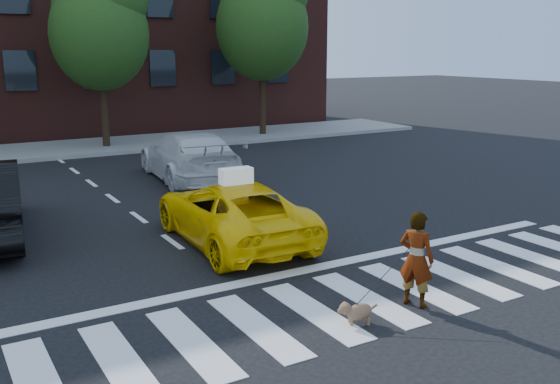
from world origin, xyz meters
name	(u,v)px	position (x,y,z in m)	size (l,w,h in m)	color
ground	(367,299)	(0.00, 0.00, 0.00)	(120.00, 120.00, 0.00)	black
crosswalk	(367,298)	(0.00, 0.00, 0.01)	(13.00, 2.40, 0.01)	silver
stop_line	(312,269)	(0.00, 1.60, 0.01)	(12.00, 0.30, 0.01)	silver
sidewalk_far	(91,147)	(0.00, 17.50, 0.07)	(30.00, 4.00, 0.15)	slate
building	(42,2)	(0.00, 25.00, 6.00)	(26.00, 10.00, 12.00)	#4A201A
tree_mid	(100,22)	(0.53, 17.00, 4.85)	(3.69, 3.69, 7.10)	black
tree_right	(263,15)	(7.53, 17.00, 5.26)	(4.00, 4.00, 7.70)	black
taxi	(232,212)	(-0.51, 3.80, 0.63)	(2.09, 4.53, 1.26)	yellow
white_suv	(189,156)	(1.09, 9.94, 0.74)	(2.08, 5.13, 1.49)	silver
woman	(416,259)	(0.48, -0.57, 0.76)	(0.55, 0.36, 1.51)	#999999
dog	(356,311)	(-0.72, -0.66, 0.20)	(0.57, 0.38, 0.34)	brown
taxi_sign	(236,176)	(-0.51, 3.60, 1.42)	(0.65, 0.28, 0.32)	white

